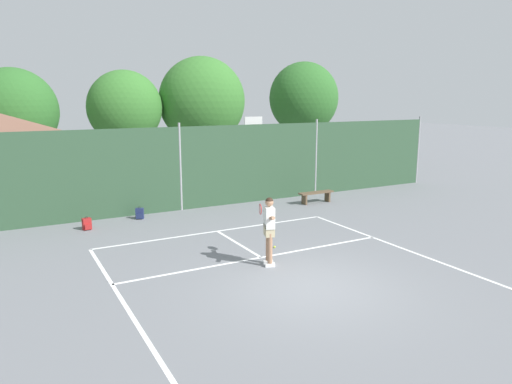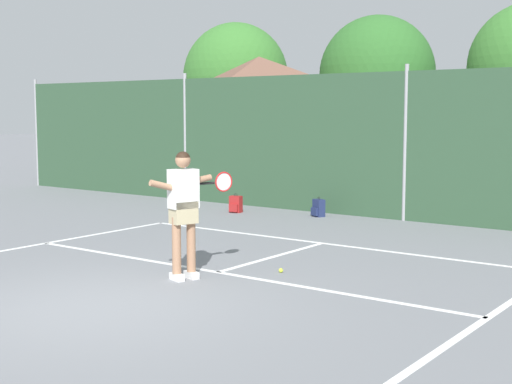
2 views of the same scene
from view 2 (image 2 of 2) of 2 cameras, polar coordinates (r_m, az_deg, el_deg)
The scene contains 8 objects.
ground_plane at distance 9.30m, azimuth -12.86°, elevation -8.89°, with size 120.00×120.00×0.00m, color slate.
court_markings at distance 9.71m, azimuth -9.94°, elevation -8.14°, with size 8.30×11.10×0.01m.
chainlink_fence at distance 16.34m, azimuth 11.67°, elevation 3.54°, with size 26.09×0.09×3.45m.
clubhouse_building at distance 24.06m, azimuth 0.23°, elevation 5.79°, with size 6.71×4.41×4.21m.
tennis_player at distance 10.43m, azimuth -5.68°, elevation -0.88°, with size 0.42×1.41×1.85m.
tennis_ball at distance 10.99m, azimuth 1.97°, elevation -6.18°, with size 0.07×0.07×0.07m, color #CCE033.
backpack_red at distance 17.41m, azimuth -1.62°, elevation -0.99°, with size 0.30×0.28×0.46m.
backpack_navy at distance 16.79m, azimuth 4.93°, elevation -1.28°, with size 0.33×0.33×0.46m.
Camera 2 is at (6.83, -5.82, 2.42)m, focal length 50.82 mm.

